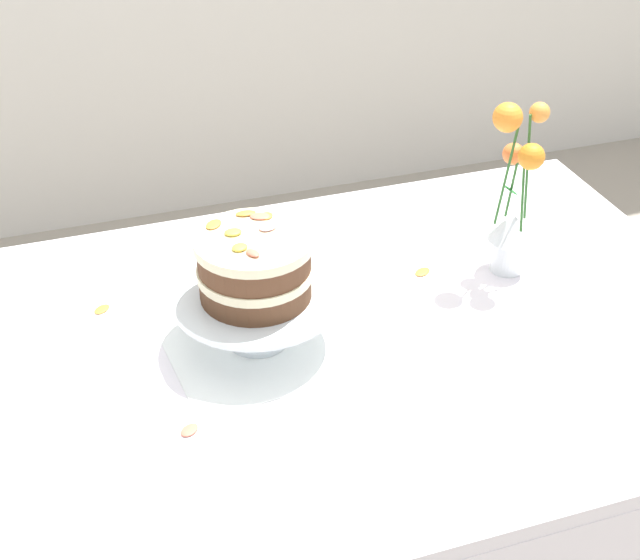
% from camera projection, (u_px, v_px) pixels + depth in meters
% --- Properties ---
extents(dining_table, '(1.40, 1.00, 0.74)m').
position_uv_depth(dining_table, '(364.00, 379.00, 1.68)').
color(dining_table, white).
rests_on(dining_table, ground).
extents(linen_napkin, '(0.35, 0.35, 0.00)m').
position_uv_depth(linen_napkin, '(258.00, 340.00, 1.62)').
color(linen_napkin, white).
rests_on(linen_napkin, dining_table).
extents(cake_stand, '(0.29, 0.29, 0.10)m').
position_uv_depth(cake_stand, '(256.00, 303.00, 1.58)').
color(cake_stand, silver).
rests_on(cake_stand, linen_napkin).
extents(layer_cake, '(0.20, 0.20, 0.12)m').
position_uv_depth(layer_cake, '(255.00, 266.00, 1.53)').
color(layer_cake, brown).
rests_on(layer_cake, cake_stand).
extents(flower_vase, '(0.11, 0.11, 0.36)m').
position_uv_depth(flower_vase, '(513.00, 204.00, 1.73)').
color(flower_vase, silver).
rests_on(flower_vase, dining_table).
extents(loose_petal_0, '(0.04, 0.04, 0.00)m').
position_uv_depth(loose_petal_0, '(422.00, 272.00, 1.80)').
color(loose_petal_0, orange).
rests_on(loose_petal_0, dining_table).
extents(loose_petal_2, '(0.04, 0.04, 0.00)m').
position_uv_depth(loose_petal_2, '(102.00, 309.00, 1.70)').
color(loose_petal_2, orange).
rests_on(loose_petal_2, dining_table).
extents(loose_petal_3, '(0.04, 0.04, 0.01)m').
position_uv_depth(loose_petal_3, '(189.00, 430.00, 1.43)').
color(loose_petal_3, '#E56B51').
rests_on(loose_petal_3, dining_table).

